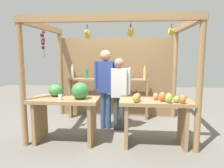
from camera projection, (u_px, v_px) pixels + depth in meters
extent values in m
plane|color=slate|center=(113.00, 128.00, 4.62)|extent=(12.00, 12.00, 0.00)
cylinder|color=#99754C|center=(22.00, 83.00, 3.62)|extent=(0.10, 0.10, 2.23)
cylinder|color=#99754C|center=(200.00, 85.00, 3.35)|extent=(0.10, 0.10, 2.23)
cylinder|color=#99754C|center=(61.00, 73.00, 5.58)|extent=(0.10, 0.10, 2.23)
cylinder|color=#99754C|center=(175.00, 74.00, 5.31)|extent=(0.10, 0.10, 2.23)
cube|color=#99754C|center=(107.00, 18.00, 3.34)|extent=(3.03, 0.12, 0.12)
cube|color=#99754C|center=(43.00, 27.00, 4.45)|extent=(0.12, 2.08, 0.12)
cube|color=#99754C|center=(187.00, 25.00, 4.18)|extent=(0.12, 2.08, 0.12)
cube|color=olive|center=(116.00, 77.00, 5.48)|extent=(2.93, 0.04, 2.01)
cylinder|color=brown|center=(87.00, 27.00, 3.58)|extent=(0.02, 0.02, 0.06)
ellipsoid|color=gold|center=(90.00, 34.00, 3.60)|extent=(0.04, 0.06, 0.15)
ellipsoid|color=gold|center=(89.00, 35.00, 3.63)|extent=(0.07, 0.05, 0.15)
ellipsoid|color=gold|center=(87.00, 33.00, 3.62)|extent=(0.07, 0.05, 0.15)
ellipsoid|color=gold|center=(86.00, 34.00, 3.60)|extent=(0.04, 0.09, 0.15)
ellipsoid|color=gold|center=(86.00, 35.00, 3.58)|extent=(0.08, 0.06, 0.15)
ellipsoid|color=gold|center=(88.00, 35.00, 3.58)|extent=(0.09, 0.07, 0.15)
cylinder|color=brown|center=(171.00, 26.00, 3.45)|extent=(0.02, 0.02, 0.06)
ellipsoid|color=gold|center=(174.00, 32.00, 3.46)|extent=(0.04, 0.06, 0.12)
ellipsoid|color=gold|center=(173.00, 34.00, 3.49)|extent=(0.05, 0.06, 0.12)
ellipsoid|color=gold|center=(171.00, 32.00, 3.51)|extent=(0.07, 0.04, 0.12)
ellipsoid|color=gold|center=(169.00, 32.00, 3.49)|extent=(0.05, 0.05, 0.12)
ellipsoid|color=gold|center=(169.00, 32.00, 3.47)|extent=(0.04, 0.07, 0.12)
ellipsoid|color=gold|center=(170.00, 32.00, 3.45)|extent=(0.05, 0.05, 0.12)
ellipsoid|color=gold|center=(171.00, 32.00, 3.44)|extent=(0.08, 0.04, 0.12)
ellipsoid|color=gold|center=(173.00, 33.00, 3.45)|extent=(0.05, 0.05, 0.12)
cylinder|color=brown|center=(131.00, 26.00, 3.44)|extent=(0.02, 0.02, 0.06)
ellipsoid|color=gold|center=(133.00, 32.00, 3.45)|extent=(0.04, 0.06, 0.13)
ellipsoid|color=gold|center=(133.00, 33.00, 3.48)|extent=(0.05, 0.06, 0.13)
ellipsoid|color=gold|center=(131.00, 33.00, 3.48)|extent=(0.07, 0.04, 0.13)
ellipsoid|color=gold|center=(130.00, 33.00, 3.49)|extent=(0.07, 0.05, 0.13)
ellipsoid|color=gold|center=(128.00, 32.00, 3.47)|extent=(0.05, 0.08, 0.13)
ellipsoid|color=gold|center=(129.00, 31.00, 3.45)|extent=(0.05, 0.08, 0.13)
ellipsoid|color=gold|center=(129.00, 31.00, 3.42)|extent=(0.07, 0.06, 0.13)
ellipsoid|color=gold|center=(131.00, 33.00, 3.42)|extent=(0.08, 0.05, 0.13)
ellipsoid|color=gold|center=(132.00, 34.00, 3.44)|extent=(0.05, 0.05, 0.13)
cylinder|color=#4C422D|center=(44.00, 42.00, 3.93)|extent=(0.01, 0.01, 0.55)
sphere|color=#601E42|center=(43.00, 32.00, 3.93)|extent=(0.06, 0.06, 0.06)
sphere|color=#47142D|center=(42.00, 35.00, 3.92)|extent=(0.07, 0.07, 0.07)
sphere|color=#511938|center=(43.00, 39.00, 3.92)|extent=(0.07, 0.07, 0.07)
sphere|color=#47142D|center=(43.00, 41.00, 3.92)|extent=(0.07, 0.07, 0.07)
sphere|color=#511938|center=(43.00, 43.00, 3.91)|extent=(0.07, 0.07, 0.07)
sphere|color=#601E42|center=(43.00, 48.00, 3.96)|extent=(0.06, 0.06, 0.06)
cube|color=#99754C|center=(65.00, 99.00, 3.85)|extent=(1.23, 0.64, 0.06)
cube|color=#99754C|center=(40.00, 120.00, 3.95)|extent=(0.06, 0.58, 0.76)
cube|color=#99754C|center=(92.00, 122.00, 3.86)|extent=(0.06, 0.58, 0.76)
ellipsoid|color=#38843D|center=(80.00, 91.00, 3.74)|extent=(0.43, 0.43, 0.29)
ellipsoid|color=#429347|center=(56.00, 90.00, 3.98)|extent=(0.38, 0.38, 0.24)
cylinder|color=white|center=(60.00, 97.00, 3.67)|extent=(0.07, 0.07, 0.09)
cube|color=#99754C|center=(155.00, 101.00, 3.70)|extent=(1.23, 0.64, 0.06)
cube|color=#99754C|center=(127.00, 123.00, 3.81)|extent=(0.06, 0.58, 0.76)
cube|color=#99754C|center=(183.00, 125.00, 3.72)|extent=(0.06, 0.58, 0.76)
ellipsoid|color=#E07F47|center=(156.00, 96.00, 3.67)|extent=(0.13, 0.13, 0.12)
ellipsoid|color=#CC7038|center=(183.00, 99.00, 3.40)|extent=(0.13, 0.13, 0.14)
ellipsoid|color=#CC7038|center=(162.00, 97.00, 3.56)|extent=(0.15, 0.15, 0.16)
ellipsoid|color=#B79E47|center=(136.00, 98.00, 3.47)|extent=(0.15, 0.15, 0.14)
ellipsoid|color=#A8B24C|center=(169.00, 98.00, 3.43)|extent=(0.16, 0.16, 0.16)
ellipsoid|color=#CC7038|center=(138.00, 97.00, 3.59)|extent=(0.13, 0.13, 0.14)
ellipsoid|color=#A8B24C|center=(176.00, 99.00, 3.47)|extent=(0.13, 0.13, 0.11)
cube|color=#99754C|center=(71.00, 98.00, 5.39)|extent=(0.05, 0.20, 1.00)
cube|color=#99754C|center=(147.00, 99.00, 5.21)|extent=(0.05, 0.20, 1.00)
cube|color=#99754C|center=(108.00, 79.00, 5.23)|extent=(1.90, 0.22, 0.04)
cylinder|color=silver|center=(72.00, 73.00, 5.29)|extent=(0.06, 0.06, 0.29)
cylinder|color=silver|center=(72.00, 66.00, 5.27)|extent=(0.03, 0.03, 0.06)
cylinder|color=#338C4C|center=(86.00, 74.00, 5.26)|extent=(0.07, 0.07, 0.23)
cylinder|color=#338C4C|center=(86.00, 68.00, 5.24)|extent=(0.03, 0.03, 0.06)
cylinder|color=#D8B266|center=(100.00, 73.00, 5.23)|extent=(0.07, 0.07, 0.28)
cylinder|color=#D8B266|center=(100.00, 66.00, 5.20)|extent=(0.03, 0.03, 0.06)
cylinder|color=gold|center=(115.00, 74.00, 5.20)|extent=(0.07, 0.07, 0.23)
cylinder|color=gold|center=(115.00, 68.00, 5.18)|extent=(0.03, 0.03, 0.06)
cylinder|color=silver|center=(130.00, 74.00, 5.16)|extent=(0.06, 0.06, 0.23)
cylinder|color=silver|center=(130.00, 68.00, 5.14)|extent=(0.03, 0.03, 0.06)
cylinder|color=#D8B266|center=(145.00, 73.00, 5.13)|extent=(0.08, 0.08, 0.27)
cylinder|color=#D8B266|center=(145.00, 67.00, 5.11)|extent=(0.03, 0.03, 0.06)
cylinder|color=#35507B|center=(103.00, 110.00, 4.58)|extent=(0.11, 0.11, 0.79)
cylinder|color=#35507B|center=(109.00, 111.00, 4.57)|extent=(0.11, 0.11, 0.79)
cube|color=#2D428C|center=(106.00, 77.00, 4.48)|extent=(0.32, 0.19, 0.67)
cylinder|color=#2D428C|center=(96.00, 75.00, 4.49)|extent=(0.08, 0.08, 0.60)
cylinder|color=#2D428C|center=(115.00, 75.00, 4.45)|extent=(0.08, 0.08, 0.60)
sphere|color=tan|center=(106.00, 56.00, 4.41)|extent=(0.23, 0.23, 0.23)
cylinder|color=#3B474B|center=(116.00, 113.00, 4.51)|extent=(0.11, 0.11, 0.71)
cylinder|color=#3B474B|center=(122.00, 113.00, 4.50)|extent=(0.11, 0.11, 0.71)
cube|color=white|center=(119.00, 83.00, 4.41)|extent=(0.32, 0.19, 0.60)
cylinder|color=white|center=(109.00, 81.00, 4.43)|extent=(0.08, 0.08, 0.54)
cylinder|color=white|center=(129.00, 81.00, 4.39)|extent=(0.08, 0.08, 0.54)
sphere|color=#997051|center=(119.00, 63.00, 4.36)|extent=(0.21, 0.21, 0.21)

